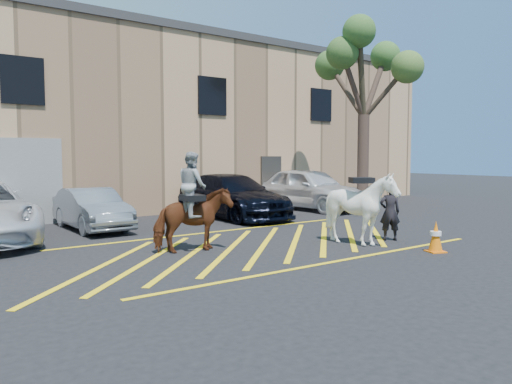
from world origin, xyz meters
TOP-DOWN VIEW (x-y plane):
  - ground at (0.00, 0.00)m, footprint 90.00×90.00m
  - car_silver_sedan at (-2.63, 4.82)m, footprint 1.34×3.83m
  - car_blue_suv at (2.42, 4.74)m, footprint 2.26×5.40m
  - car_white_suv at (6.51, 5.06)m, footprint 2.43×5.24m
  - handler at (3.05, -1.78)m, footprint 0.66×0.61m
  - warehouse at (-0.01, 11.99)m, footprint 32.42×10.20m
  - hatching_zone at (-0.00, -0.30)m, footprint 12.60×5.12m
  - mounted_bay at (-1.91, -0.04)m, footprint 1.87×1.05m
  - saddled_white at (1.92, -1.79)m, footprint 2.14×2.20m
  - traffic_cone at (2.61, -3.45)m, footprint 0.49×0.49m
  - tree at (7.27, 2.85)m, footprint 3.99×4.37m

SIDE VIEW (x-z plane):
  - ground at x=0.00m, z-range 0.00..0.00m
  - hatching_zone at x=0.00m, z-range 0.00..0.01m
  - traffic_cone at x=2.61m, z-range 0.00..0.73m
  - car_silver_sedan at x=-2.63m, z-range 0.00..1.26m
  - handler at x=3.05m, z-range 0.00..1.51m
  - car_blue_suv at x=2.42m, z-range 0.00..1.56m
  - car_white_suv at x=6.51m, z-range 0.00..1.74m
  - saddled_white at x=1.92m, z-range 0.01..1.84m
  - mounted_bay at x=-1.91m, z-range -0.22..2.12m
  - warehouse at x=-0.01m, z-range 0.00..7.30m
  - tree at x=7.27m, z-range 2.04..9.35m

